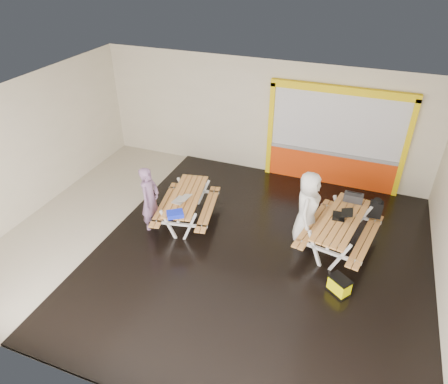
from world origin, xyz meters
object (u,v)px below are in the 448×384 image
at_px(picnic_table_right, 341,226).
at_px(dark_case, 308,239).
at_px(blue_pouch, 175,214).
at_px(fluke_bag, 339,286).
at_px(picnic_table_left, 187,202).
at_px(laptop_left, 181,199).
at_px(person_left, 150,200).
at_px(laptop_right, 342,215).
at_px(backpack, 376,208).
at_px(toolbox, 353,198).
at_px(person_right, 307,208).

distance_m(picnic_table_right, dark_case, 0.87).
bearing_deg(picnic_table_right, dark_case, -174.89).
height_order(blue_pouch, fluke_bag, blue_pouch).
height_order(picnic_table_left, laptop_left, laptop_left).
bearing_deg(fluke_bag, picnic_table_left, 163.56).
distance_m(person_left, laptop_left, 0.77).
height_order(laptop_right, fluke_bag, laptop_right).
bearing_deg(picnic_table_left, backpack, 14.08).
height_order(backpack, fluke_bag, backpack).
height_order(picnic_table_right, toolbox, toolbox).
xyz_separation_m(laptop_right, backpack, (0.73, 0.77, -0.13)).
height_order(person_left, dark_case, person_left).
distance_m(laptop_right, dark_case, 1.05).
bearing_deg(blue_pouch, person_right, 24.48).
height_order(picnic_table_left, laptop_right, laptop_right).
bearing_deg(laptop_left, picnic_table_left, 92.15).
distance_m(blue_pouch, backpack, 4.81).
bearing_deg(person_left, laptop_right, -79.78).
relative_size(laptop_left, laptop_right, 0.96).
height_order(laptop_left, blue_pouch, laptop_left).
relative_size(picnic_table_left, backpack, 4.57).
bearing_deg(laptop_left, blue_pouch, -77.64).
bearing_deg(person_left, person_right, -76.90).
relative_size(picnic_table_right, person_left, 1.39).
xyz_separation_m(backpack, fluke_bag, (-0.48, -2.32, -0.56)).
bearing_deg(laptop_left, fluke_bag, -12.66).
relative_size(laptop_left, backpack, 0.89).
distance_m(picnic_table_right, person_right, 0.86).
distance_m(picnic_table_right, toolbox, 0.91).
height_order(picnic_table_left, person_right, person_right).
bearing_deg(picnic_table_right, backpack, 49.85).
relative_size(person_right, fluke_bag, 3.47).
height_order(toolbox, backpack, toolbox).
distance_m(person_right, fluke_bag, 2.01).
bearing_deg(person_right, fluke_bag, -145.83).
xyz_separation_m(laptop_left, toolbox, (3.94, 1.42, 0.11)).
distance_m(picnic_table_left, toolbox, 4.12).
bearing_deg(laptop_left, picnic_table_right, 8.68).
relative_size(laptop_right, blue_pouch, 1.22).
height_order(person_left, laptop_left, person_left).
height_order(person_right, dark_case, person_right).
distance_m(picnic_table_left, laptop_right, 3.80).
distance_m(backpack, dark_case, 1.79).
bearing_deg(dark_case, fluke_bag, -57.17).
bearing_deg(dark_case, picnic_table_left, -175.77).
bearing_deg(person_right, dark_case, -141.33).
distance_m(person_right, laptop_right, 0.79).
height_order(person_left, person_right, person_right).
height_order(laptop_left, backpack, backpack).
bearing_deg(person_left, laptop_left, -70.92).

